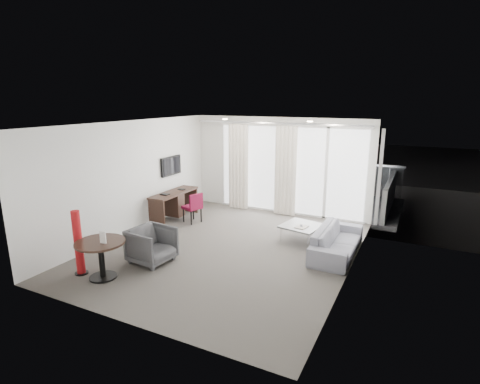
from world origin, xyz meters
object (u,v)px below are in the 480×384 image
at_px(red_lamp, 78,243).
at_px(rattan_chair_b, 350,188).
at_px(desk, 174,206).
at_px(tub_armchair, 152,245).
at_px(rattan_chair_a, 320,190).
at_px(desk_chair, 192,207).
at_px(round_table, 102,260).
at_px(coffee_table, 301,233).
at_px(sofa, 337,241).

relative_size(red_lamp, rattan_chair_b, 1.42).
distance_m(desk, tub_armchair, 2.64).
bearing_deg(red_lamp, rattan_chair_a, 67.79).
bearing_deg(desk_chair, rattan_chair_a, 70.92).
bearing_deg(rattan_chair_a, desk, -114.16).
bearing_deg(rattan_chair_b, tub_armchair, -95.66).
relative_size(red_lamp, rattan_chair_a, 1.40).
height_order(round_table, tub_armchair, tub_armchair).
distance_m(desk_chair, round_table, 3.29).
height_order(tub_armchair, coffee_table, tub_armchair).
height_order(red_lamp, rattan_chair_a, red_lamp).
height_order(desk, sofa, desk).
height_order(desk, desk_chair, desk_chair).
height_order(round_table, sofa, round_table).
distance_m(desk_chair, red_lamp, 3.34).
bearing_deg(desk_chair, tub_armchair, -56.10).
bearing_deg(desk_chair, red_lamp, -74.60).
distance_m(desk, sofa, 4.31).
relative_size(red_lamp, sofa, 0.63).
distance_m(round_table, rattan_chair_a, 6.80).
height_order(red_lamp, rattan_chair_b, red_lamp).
relative_size(desk_chair, sofa, 0.41).
bearing_deg(red_lamp, coffee_table, 47.37).
height_order(desk, round_table, desk).
distance_m(desk, round_table, 3.38).
bearing_deg(desk, desk_chair, -0.18).
bearing_deg(rattan_chair_b, coffee_table, -78.06).
distance_m(red_lamp, tub_armchair, 1.30).
height_order(round_table, rattan_chair_b, rattan_chair_b).
bearing_deg(round_table, red_lamp, -173.38).
xyz_separation_m(desk_chair, rattan_chair_a, (2.46, 3.16, 0.03)).
xyz_separation_m(round_table, rattan_chair_b, (2.94, 7.08, 0.08)).
bearing_deg(coffee_table, sofa, -24.17).
distance_m(tub_armchair, coffee_table, 3.26).
bearing_deg(rattan_chair_b, red_lamp, -98.53).
bearing_deg(sofa, rattan_chair_a, 19.93).
distance_m(sofa, rattan_chair_b, 4.22).
relative_size(desk_chair, rattan_chair_b, 0.93).
height_order(red_lamp, tub_armchair, red_lamp).
height_order(desk_chair, round_table, desk_chair).
distance_m(desk_chair, rattan_chair_b, 4.98).
bearing_deg(desk, round_table, -75.83).
xyz_separation_m(desk_chair, round_table, (0.28, -3.28, -0.05)).
bearing_deg(round_table, coffee_table, 51.64).
distance_m(desk, desk_chair, 0.55).
xyz_separation_m(round_table, tub_armchair, (0.36, 0.91, 0.01)).
relative_size(tub_armchair, rattan_chair_a, 0.90).
height_order(desk_chair, tub_armchair, desk_chair).
xyz_separation_m(desk_chair, red_lamp, (-0.19, -3.33, 0.20)).
relative_size(desk, red_lamp, 1.31).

